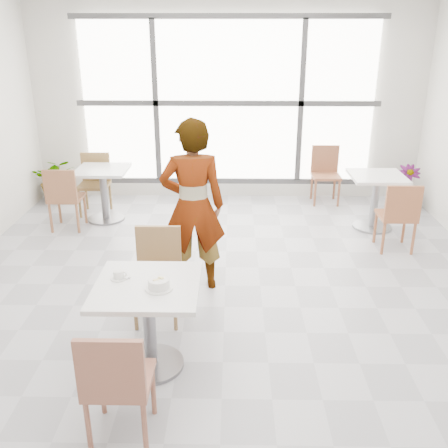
{
  "coord_description": "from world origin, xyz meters",
  "views": [
    {
      "loc": [
        0.07,
        -4.29,
        2.58
      ],
      "look_at": [
        0.0,
        -0.3,
        1.0
      ],
      "focal_mm": 40.09,
      "sensor_mm": 36.0,
      "label": 1
    }
  ],
  "objects_px": {
    "bg_table_left": "(103,187)",
    "bg_chair_right_near": "(399,213)",
    "chair_near": "(116,380)",
    "bg_chair_right_far": "(325,170)",
    "plant_right": "(406,187)",
    "coffee_cup": "(119,275)",
    "oatmeal_bowl": "(159,284)",
    "bg_table_right": "(375,194)",
    "plant_left": "(56,180)",
    "main_table": "(149,310)",
    "chair_far": "(158,267)",
    "bg_chair_left_near": "(64,195)",
    "person": "(193,207)",
    "bg_chair_left_far": "(95,179)"
  },
  "relations": [
    {
      "from": "bg_table_left",
      "to": "bg_chair_right_near",
      "type": "relative_size",
      "value": 0.86
    },
    {
      "from": "chair_near",
      "to": "bg_chair_right_far",
      "type": "bearing_deg",
      "value": -113.52
    },
    {
      "from": "plant_right",
      "to": "coffee_cup",
      "type": "bearing_deg",
      "value": -132.52
    },
    {
      "from": "oatmeal_bowl",
      "to": "bg_table_right",
      "type": "relative_size",
      "value": 0.28
    },
    {
      "from": "oatmeal_bowl",
      "to": "plant_left",
      "type": "distance_m",
      "value": 4.77
    },
    {
      "from": "oatmeal_bowl",
      "to": "bg_chair_right_near",
      "type": "relative_size",
      "value": 0.24
    },
    {
      "from": "main_table",
      "to": "bg_chair_right_near",
      "type": "relative_size",
      "value": 0.92
    },
    {
      "from": "chair_far",
      "to": "bg_chair_right_far",
      "type": "xyz_separation_m",
      "value": [
        2.13,
        3.41,
        0.0
      ]
    },
    {
      "from": "coffee_cup",
      "to": "bg_chair_right_near",
      "type": "bearing_deg",
      "value": 37.44
    },
    {
      "from": "main_table",
      "to": "bg_chair_right_near",
      "type": "height_order",
      "value": "bg_chair_right_near"
    },
    {
      "from": "bg_chair_left_near",
      "to": "plant_left",
      "type": "distance_m",
      "value": 1.34
    },
    {
      "from": "chair_far",
      "to": "bg_chair_right_far",
      "type": "relative_size",
      "value": 1.0
    },
    {
      "from": "main_table",
      "to": "coffee_cup",
      "type": "xyz_separation_m",
      "value": [
        -0.23,
        0.09,
        0.26
      ]
    },
    {
      "from": "bg_chair_right_near",
      "to": "bg_chair_right_far",
      "type": "relative_size",
      "value": 1.0
    },
    {
      "from": "chair_far",
      "to": "bg_chair_right_near",
      "type": "xyz_separation_m",
      "value": [
        2.69,
        1.5,
        0.0
      ]
    },
    {
      "from": "coffee_cup",
      "to": "bg_chair_right_far",
      "type": "relative_size",
      "value": 0.18
    },
    {
      "from": "coffee_cup",
      "to": "bg_chair_left_near",
      "type": "relative_size",
      "value": 0.18
    },
    {
      "from": "coffee_cup",
      "to": "person",
      "type": "xyz_separation_m",
      "value": [
        0.48,
        1.28,
        0.11
      ]
    },
    {
      "from": "oatmeal_bowl",
      "to": "bg_chair_right_near",
      "type": "height_order",
      "value": "bg_chair_right_near"
    },
    {
      "from": "main_table",
      "to": "bg_chair_left_near",
      "type": "relative_size",
      "value": 0.92
    },
    {
      "from": "coffee_cup",
      "to": "bg_table_right",
      "type": "bearing_deg",
      "value": 46.7
    },
    {
      "from": "bg_chair_left_near",
      "to": "bg_chair_right_far",
      "type": "bearing_deg",
      "value": -160.72
    },
    {
      "from": "bg_chair_left_far",
      "to": "bg_chair_right_near",
      "type": "height_order",
      "value": "same"
    },
    {
      "from": "main_table",
      "to": "bg_chair_left_near",
      "type": "bearing_deg",
      "value": 118.68
    },
    {
      "from": "main_table",
      "to": "person",
      "type": "height_order",
      "value": "person"
    },
    {
      "from": "bg_chair_right_near",
      "to": "bg_chair_left_near",
      "type": "bearing_deg",
      "value": -8.26
    },
    {
      "from": "main_table",
      "to": "plant_left",
      "type": "relative_size",
      "value": 1.15
    },
    {
      "from": "main_table",
      "to": "bg_chair_left_near",
      "type": "xyz_separation_m",
      "value": [
        -1.59,
        2.9,
        -0.02
      ]
    },
    {
      "from": "chair_near",
      "to": "bg_table_left",
      "type": "height_order",
      "value": "chair_near"
    },
    {
      "from": "bg_table_left",
      "to": "bg_chair_right_far",
      "type": "xyz_separation_m",
      "value": [
        3.25,
        0.88,
        0.01
      ]
    },
    {
      "from": "person",
      "to": "plant_left",
      "type": "relative_size",
      "value": 2.57
    },
    {
      "from": "chair_far",
      "to": "oatmeal_bowl",
      "type": "xyz_separation_m",
      "value": [
        0.14,
        -0.86,
        0.29
      ]
    },
    {
      "from": "bg_table_right",
      "to": "plant_left",
      "type": "height_order",
      "value": "bg_table_right"
    },
    {
      "from": "plant_right",
      "to": "bg_table_right",
      "type": "bearing_deg",
      "value": -129.62
    },
    {
      "from": "chair_near",
      "to": "bg_chair_left_near",
      "type": "distance_m",
      "value": 4.0
    },
    {
      "from": "main_table",
      "to": "bg_table_right",
      "type": "distance_m",
      "value": 4.0
    },
    {
      "from": "person",
      "to": "chair_far",
      "type": "bearing_deg",
      "value": 57.03
    },
    {
      "from": "oatmeal_bowl",
      "to": "bg_chair_right_near",
      "type": "bearing_deg",
      "value": 42.87
    },
    {
      "from": "chair_far",
      "to": "bg_chair_right_far",
      "type": "distance_m",
      "value": 4.02
    },
    {
      "from": "chair_far",
      "to": "bg_chair_right_far",
      "type": "bearing_deg",
      "value": 57.96
    },
    {
      "from": "main_table",
      "to": "bg_chair_left_far",
      "type": "bearing_deg",
      "value": 110.55
    },
    {
      "from": "bg_chair_right_far",
      "to": "bg_chair_right_near",
      "type": "bearing_deg",
      "value": -73.77
    },
    {
      "from": "person",
      "to": "plant_left",
      "type": "xyz_separation_m",
      "value": [
        -2.37,
        2.76,
        -0.55
      ]
    },
    {
      "from": "oatmeal_bowl",
      "to": "bg_table_right",
      "type": "bearing_deg",
      "value": 51.76
    },
    {
      "from": "bg_chair_left_near",
      "to": "bg_chair_right_near",
      "type": "height_order",
      "value": "same"
    },
    {
      "from": "coffee_cup",
      "to": "plant_right",
      "type": "bearing_deg",
      "value": 47.48
    },
    {
      "from": "main_table",
      "to": "bg_table_right",
      "type": "bearing_deg",
      "value": 49.95
    },
    {
      "from": "chair_near",
      "to": "bg_table_right",
      "type": "distance_m",
      "value": 4.68
    },
    {
      "from": "plant_left",
      "to": "plant_right",
      "type": "height_order",
      "value": "plant_left"
    },
    {
      "from": "person",
      "to": "bg_chair_left_near",
      "type": "bearing_deg",
      "value": -46.4
    }
  ]
}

